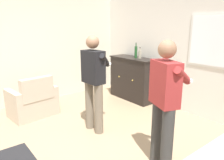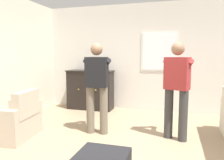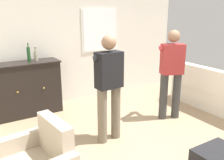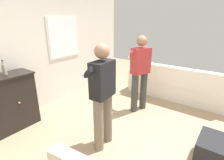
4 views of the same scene
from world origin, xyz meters
name	(u,v)px [view 3 (image 3 of 4)]	position (x,y,z in m)	size (l,w,h in m)	color
ground	(156,147)	(0.00, 0.00, 0.00)	(10.40, 10.40, 0.00)	#9E8466
wall_back_with_window	(80,38)	(0.01, 2.66, 1.40)	(5.20, 0.15, 2.80)	silver
sideboard_cabinet	(28,89)	(-1.30, 2.30, 0.53)	(1.26, 0.49, 1.06)	black
bottle_wine_green	(29,54)	(-1.22, 2.32, 1.20)	(0.06, 0.06, 0.36)	#1E4C23
bottle_liquor_amber	(36,56)	(-1.09, 2.32, 1.16)	(0.07, 0.07, 0.27)	gray
person_standing_left	(109,84)	(-0.48, 0.60, 0.94)	(0.56, 0.49, 1.68)	#6B6051
person_standing_right	(171,71)	(0.94, 0.70, 0.94)	(0.52, 0.52, 1.68)	#383838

